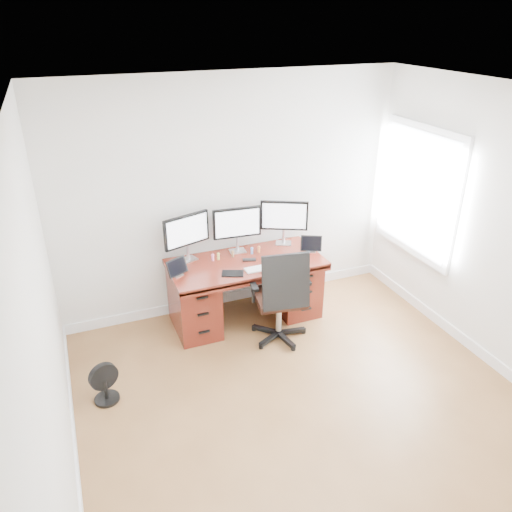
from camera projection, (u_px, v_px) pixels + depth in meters
name	position (u px, v px, depth m)	size (l,w,h in m)	color
ground	(320.00, 425.00, 4.33)	(4.50, 4.50, 0.00)	brown
back_wall	(231.00, 197.00, 5.61)	(4.00, 0.10, 2.70)	white
desk	(245.00, 287.00, 5.68)	(1.70, 0.80, 0.75)	#5B1C12
office_chair	(280.00, 311.00, 5.30)	(0.67, 0.67, 1.10)	black
floor_fan	(105.00, 384.00, 4.52)	(0.27, 0.23, 0.39)	black
monitor_left	(187.00, 232.00, 5.38)	(0.53, 0.20, 0.53)	silver
monitor_center	(237.00, 224.00, 5.58)	(0.55, 0.15, 0.53)	silver
monitor_right	(284.00, 217.00, 5.77)	(0.51, 0.28, 0.53)	silver
tablet_left	(177.00, 268.00, 5.16)	(0.25, 0.17, 0.19)	silver
tablet_right	(312.00, 245.00, 5.68)	(0.24, 0.17, 0.19)	silver
keyboard	(259.00, 269.00, 5.32)	(0.29, 0.13, 0.01)	white
trackpad	(277.00, 263.00, 5.45)	(0.12, 0.12, 0.01)	silver
drawing_tablet	(233.00, 273.00, 5.23)	(0.23, 0.14, 0.01)	black
phone	(249.00, 260.00, 5.52)	(0.15, 0.07, 0.01)	black
figurine_pink	(213.00, 257.00, 5.49)	(0.03, 0.03, 0.08)	pink
figurine_yellow	(218.00, 256.00, 5.52)	(0.03, 0.03, 0.08)	#E1E05C
figurine_brown	(233.00, 253.00, 5.57)	(0.03, 0.03, 0.08)	#9A7449
figurine_blue	(252.00, 250.00, 5.65)	(0.03, 0.03, 0.08)	#5D8DE2
figurine_orange	(259.00, 249.00, 5.68)	(0.03, 0.03, 0.08)	#F18741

